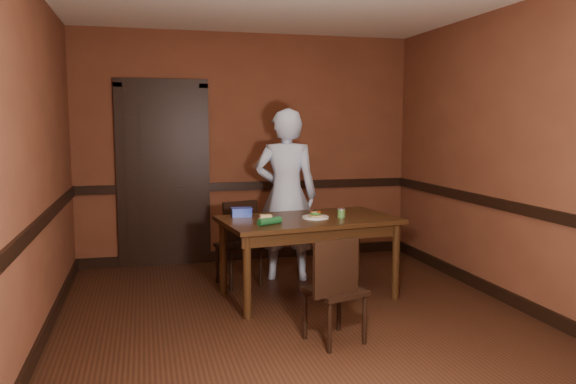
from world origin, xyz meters
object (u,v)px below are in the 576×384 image
chair_near (335,289)px  cheese_saucer (266,218)px  dining_table (308,257)px  sauce_jar (341,213)px  sandwich_plate (315,216)px  food_tub (241,212)px  chair_far (238,244)px  person (286,195)px

chair_near → cheese_saucer: (-0.28, 1.14, 0.37)m
dining_table → chair_near: 1.14m
sauce_jar → sandwich_plate: bearing=171.7°
food_tub → chair_far: bearing=89.0°
sauce_jar → chair_near: bearing=-112.1°
chair_far → person: person is taller
person → cheese_saucer: (-0.36, -0.65, -0.12)m
chair_far → sauce_jar: 1.15m
dining_table → food_tub: (-0.60, 0.23, 0.42)m
sandwich_plate → food_tub: (-0.66, 0.27, 0.02)m
dining_table → chair_far: chair_far is taller
chair_near → person: bearing=-109.4°
dining_table → chair_far: (-0.58, 0.56, 0.04)m
dining_table → sauce_jar: sauce_jar is taller
chair_near → food_tub: bearing=-87.8°
chair_far → person: 0.72m
person → sauce_jar: size_ratio=20.39×
chair_near → sauce_jar: size_ratio=9.31×
dining_table → person: 0.84m
chair_far → food_tub: size_ratio=4.14×
person → cheese_saucer: bearing=78.0°
sandwich_plate → food_tub: size_ratio=1.23×
chair_near → sauce_jar: 1.21m
sandwich_plate → food_tub: bearing=157.8°
dining_table → cheese_saucer: size_ratio=11.46×
chair_near → sauce_jar: sauce_jar is taller
sauce_jar → food_tub: 0.95m
chair_far → cheese_saucer: (0.17, -0.55, 0.36)m
chair_far → chair_near: 1.75m
person → cheese_saucer: size_ratio=12.69×
dining_table → sauce_jar: size_ratio=18.42×
chair_far → cheese_saucer: size_ratio=5.92×
chair_far → food_tub: (-0.02, -0.32, 0.38)m
dining_table → cheese_saucer: cheese_saucer is taller
person → sauce_jar: person is taller
chair_far → sandwich_plate: bearing=-59.4°
chair_far → sauce_jar: (0.88, -0.63, 0.39)m
dining_table → sandwich_plate: (0.06, -0.04, 0.40)m
food_tub → sauce_jar: bearing=-16.0°
chair_near → sandwich_plate: bearing=-116.6°
person → sandwich_plate: bearing=116.0°
sandwich_plate → chair_near: bearing=-99.6°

